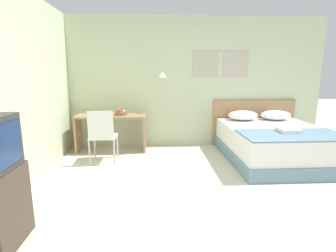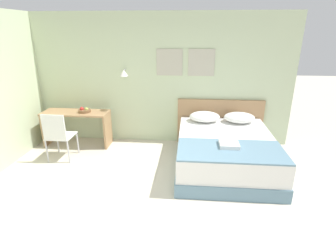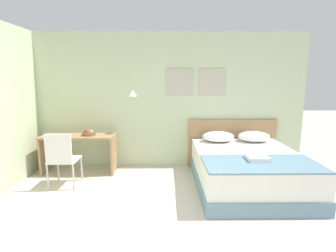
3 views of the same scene
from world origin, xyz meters
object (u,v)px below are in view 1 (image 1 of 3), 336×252
at_px(bed, 275,144).
at_px(pillow_right, 276,115).
at_px(headboard, 253,122).
at_px(fruit_bowl, 121,113).
at_px(pillow_left, 243,115).
at_px(desk_chair, 102,133).
at_px(throw_blanket, 294,135).
at_px(folded_towel_near_foot, 289,130).
at_px(desk, 111,125).

relative_size(bed, pillow_right, 3.43).
distance_m(bed, headboard, 1.07).
height_order(headboard, fruit_bowl, headboard).
distance_m(bed, pillow_right, 0.91).
relative_size(pillow_right, fruit_bowl, 2.41).
distance_m(pillow_left, desk_chair, 2.79).
bearing_deg(fruit_bowl, throw_blanket, -25.30).
relative_size(pillow_right, throw_blanket, 0.37).
relative_size(throw_blanket, fruit_bowl, 6.46).
bearing_deg(bed, pillow_left, 114.31).
height_order(bed, pillow_left, pillow_left).
bearing_deg(pillow_right, headboard, 138.06).
bearing_deg(bed, folded_towel_near_foot, -91.65).
relative_size(folded_towel_near_foot, desk_chair, 0.34).
bearing_deg(pillow_left, desk, -179.50).
height_order(throw_blanket, desk, desk).
xyz_separation_m(pillow_left, desk_chair, (-2.68, -0.75, -0.15)).
height_order(pillow_right, desk_chair, desk_chair).
bearing_deg(desk_chair, headboard, 19.21).
bearing_deg(pillow_left, folded_towel_near_foot, -74.82).
bearing_deg(pillow_right, desk, -179.60).
bearing_deg(headboard, fruit_bowl, -173.07).
bearing_deg(throw_blanket, bed, 90.00).
height_order(pillow_right, desk, pillow_right).
height_order(bed, desk_chair, desk_chair).
height_order(pillow_right, fruit_bowl, fruit_bowl).
distance_m(bed, desk, 3.07).
relative_size(pillow_right, desk, 0.44).
distance_m(bed, folded_towel_near_foot, 0.57).
bearing_deg(desk, fruit_bowl, -2.74).
bearing_deg(desk_chair, desk, 86.62).
relative_size(throw_blanket, desk, 1.19).
xyz_separation_m(bed, headboard, (-0.00, 1.06, 0.19)).
xyz_separation_m(headboard, fruit_bowl, (-2.78, -0.34, 0.28)).
xyz_separation_m(bed, desk_chair, (-3.02, 0.00, 0.24)).
height_order(pillow_right, folded_towel_near_foot, pillow_right).
relative_size(bed, folded_towel_near_foot, 6.58).
height_order(pillow_left, pillow_right, same).
bearing_deg(fruit_bowl, desk_chair, -108.77).
relative_size(pillow_left, throw_blanket, 0.37).
distance_m(throw_blanket, desk, 3.26).
relative_size(pillow_left, desk_chair, 0.65).
relative_size(headboard, folded_towel_near_foot, 5.68).
height_order(folded_towel_near_foot, fruit_bowl, fruit_bowl).
bearing_deg(desk_chair, bed, -0.06).
bearing_deg(folded_towel_near_foot, fruit_bowl, 157.07).
height_order(pillow_left, desk, pillow_left).
height_order(headboard, desk_chair, headboard).
height_order(pillow_left, desk_chair, desk_chair).
bearing_deg(headboard, throw_blanket, -90.00).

